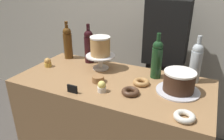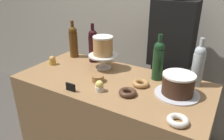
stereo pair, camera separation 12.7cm
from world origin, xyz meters
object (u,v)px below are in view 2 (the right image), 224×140
wine_bottle_green (158,60)px  cookie_stack (98,78)px  barista_figure (169,65)px  donut_maple (141,83)px  white_layer_cake (103,46)px  price_sign_chalkboard (71,87)px  wine_bottle_clear (198,65)px  donut_chocolate (128,92)px  cake_stand_pedestal (103,59)px  cupcake_lemon (100,86)px  cupcake_caramel (52,60)px  donut_sugar (178,120)px  wine_bottle_amber (73,41)px  chocolate_round_cake (178,84)px  wine_bottle_dark_red (93,45)px

wine_bottle_green → cookie_stack: (-0.34, -0.25, -0.12)m
barista_figure → donut_maple: bearing=-92.0°
white_layer_cake → price_sign_chalkboard: (0.02, -0.42, -0.16)m
wine_bottle_green → barista_figure: barista_figure is taller
wine_bottle_green → barista_figure: 0.49m
white_layer_cake → price_sign_chalkboard: white_layer_cake is taller
wine_bottle_clear → donut_chocolate: (-0.33, -0.35, -0.13)m
cake_stand_pedestal → wine_bottle_green: (0.43, 0.03, 0.07)m
cupcake_lemon → cupcake_caramel: 0.61m
barista_figure → wine_bottle_green: bearing=-85.4°
cupcake_lemon → cookie_stack: size_ratio=0.88×
price_sign_chalkboard → white_layer_cake: bearing=92.7°
donut_sugar → white_layer_cake: bearing=150.3°
wine_bottle_amber → donut_maple: 0.79m
cupcake_lemon → cupcake_caramel: (-0.58, 0.18, 0.00)m
donut_chocolate → cookie_stack: bearing=167.0°
white_layer_cake → barista_figure: (0.40, 0.47, -0.24)m
wine_bottle_clear → wine_bottle_green: bearing=-170.4°
donut_maple → donut_chocolate: (-0.02, -0.15, 0.00)m
chocolate_round_cake → cookie_stack: 0.54m
cake_stand_pedestal → donut_chocolate: cake_stand_pedestal is taller
wine_bottle_clear → cupcake_lemon: bearing=-141.8°
chocolate_round_cake → cupcake_lemon: 0.49m
cake_stand_pedestal → wine_bottle_green: bearing=4.1°
cake_stand_pedestal → donut_sugar: bearing=-29.7°
wine_bottle_dark_red → price_sign_chalkboard: bearing=-70.9°
wine_bottle_green → donut_sugar: (0.27, -0.43, -0.13)m
wine_bottle_clear → barista_figure: size_ratio=0.20×
wine_bottle_clear → wine_bottle_amber: 1.06m
cake_stand_pedestal → wine_bottle_dark_red: 0.19m
wine_bottle_clear → cupcake_caramel: wine_bottle_clear is taller
wine_bottle_dark_red → cookie_stack: 0.41m
wine_bottle_amber → donut_sugar: wine_bottle_amber is taller
white_layer_cake → donut_chocolate: white_layer_cake is taller
price_sign_chalkboard → wine_bottle_green: bearing=47.3°
wine_bottle_green → cupcake_lemon: wine_bottle_green is taller
price_sign_chalkboard → donut_chocolate: bearing=22.8°
barista_figure → wine_bottle_dark_red: bearing=-144.6°
cupcake_lemon → price_sign_chalkboard: cupcake_lemon is taller
cupcake_caramel → donut_chocolate: 0.77m
donut_chocolate → donut_sugar: bearing=-19.8°
white_layer_cake → wine_bottle_amber: bearing=166.1°
white_layer_cake → cupcake_caramel: size_ratio=2.08×
white_layer_cake → donut_sugar: 0.82m
wine_bottle_clear → cupcake_caramel: size_ratio=4.38×
wine_bottle_clear → cupcake_lemon: 0.65m
cake_stand_pedestal → cookie_stack: size_ratio=2.72×
cookie_stack → wine_bottle_green: bearing=35.9°
wine_bottle_green → donut_chocolate: (-0.08, -0.31, -0.13)m
donut_sugar → barista_figure: bearing=109.0°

